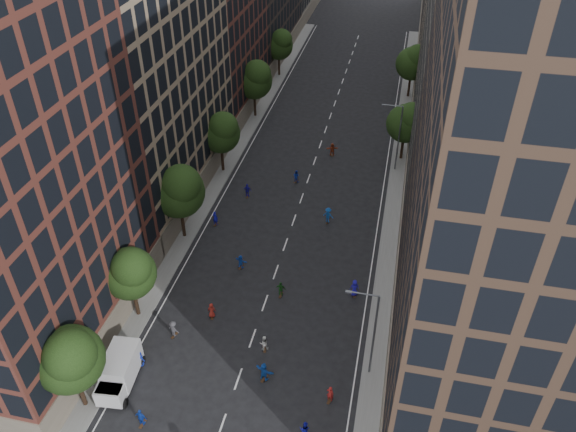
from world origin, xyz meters
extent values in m
plane|color=black|center=(0.00, 40.00, 0.00)|extent=(240.00, 240.00, 0.00)
cube|color=slate|center=(-12.00, 47.50, 0.07)|extent=(4.00, 105.00, 0.15)
cube|color=slate|center=(12.00, 47.50, 0.07)|extent=(4.00, 105.00, 0.15)
cube|color=#957E61|center=(-19.00, 35.00, 17.00)|extent=(14.00, 26.00, 34.00)
cube|color=#582A21|center=(-19.00, 58.00, 14.00)|extent=(14.00, 20.00, 28.00)
cube|color=#422F23|center=(19.00, 15.00, 18.00)|extent=(14.00, 30.00, 36.00)
cube|color=#676055|center=(19.00, 44.00, 16.50)|extent=(14.00, 28.00, 33.00)
cylinder|color=black|center=(-11.20, 4.00, 1.98)|extent=(0.36, 0.36, 3.96)
sphere|color=black|center=(-11.20, 4.00, 5.58)|extent=(5.20, 5.20, 5.20)
sphere|color=black|center=(-10.55, 3.48, 6.88)|extent=(3.90, 3.90, 3.90)
cylinder|color=black|center=(-11.20, 14.00, 1.85)|extent=(0.36, 0.36, 3.70)
sphere|color=black|center=(-11.20, 14.00, 5.21)|extent=(4.80, 4.80, 4.80)
sphere|color=black|center=(-10.60, 13.52, 6.41)|extent=(3.60, 3.60, 3.60)
cylinder|color=black|center=(-11.20, 26.00, 2.11)|extent=(0.36, 0.36, 4.22)
sphere|color=black|center=(-11.20, 26.00, 5.95)|extent=(5.60, 5.60, 5.60)
sphere|color=black|center=(-10.50, 25.44, 7.35)|extent=(4.20, 4.20, 4.20)
cylinder|color=black|center=(-11.20, 40.00, 1.94)|extent=(0.36, 0.36, 3.87)
sphere|color=black|center=(-11.20, 40.00, 5.46)|extent=(5.00, 5.00, 5.00)
sphere|color=black|center=(-10.57, 39.50, 6.71)|extent=(3.75, 3.75, 3.75)
cylinder|color=black|center=(-11.20, 56.00, 2.02)|extent=(0.36, 0.36, 4.05)
sphere|color=black|center=(-11.20, 56.00, 5.70)|extent=(5.40, 5.40, 5.40)
sphere|color=black|center=(-10.52, 55.46, 7.05)|extent=(4.05, 4.05, 4.05)
cylinder|color=black|center=(-11.20, 72.00, 1.89)|extent=(0.36, 0.36, 3.78)
sphere|color=black|center=(-11.20, 72.00, 5.33)|extent=(4.80, 4.80, 4.80)
sphere|color=black|center=(-10.60, 71.52, 6.53)|extent=(3.60, 3.60, 3.60)
cylinder|color=black|center=(11.20, 48.00, 1.87)|extent=(0.36, 0.36, 3.74)
sphere|color=black|center=(11.20, 48.00, 5.27)|extent=(5.00, 5.00, 5.00)
sphere|color=black|center=(11.82, 47.50, 6.52)|extent=(3.75, 3.75, 3.75)
cylinder|color=black|center=(11.20, 68.00, 1.98)|extent=(0.36, 0.36, 3.96)
sphere|color=black|center=(11.20, 68.00, 5.58)|extent=(5.20, 5.20, 5.20)
sphere|color=black|center=(11.85, 67.48, 6.88)|extent=(3.90, 3.90, 3.90)
cylinder|color=#595B60|center=(10.60, 12.00, 4.50)|extent=(0.18, 0.18, 9.00)
cylinder|color=#595B60|center=(9.40, 12.00, 9.00)|extent=(2.40, 0.12, 0.12)
cube|color=#595B60|center=(8.30, 12.00, 8.95)|extent=(0.50, 0.22, 0.15)
cylinder|color=#595B60|center=(10.60, 45.00, 4.50)|extent=(0.18, 0.18, 9.00)
cylinder|color=#595B60|center=(9.40, 45.00, 9.00)|extent=(2.40, 0.12, 0.12)
cube|color=#595B60|center=(8.30, 45.00, 8.95)|extent=(0.50, 0.22, 0.15)
cube|color=white|center=(-9.36, 7.13, 1.58)|extent=(2.65, 4.12, 2.40)
cube|color=white|center=(-9.13, 4.74, 1.14)|extent=(2.33, 1.94, 1.52)
cube|color=black|center=(-9.13, 4.74, 1.85)|extent=(2.09, 1.60, 0.11)
cylinder|color=black|center=(-10.19, 4.31, 0.41)|extent=(0.35, 0.85, 0.83)
cylinder|color=black|center=(-8.02, 4.52, 0.41)|extent=(0.35, 0.85, 0.83)
cylinder|color=black|center=(-10.59, 8.54, 0.41)|extent=(0.35, 0.85, 0.83)
cylinder|color=black|center=(-8.42, 8.75, 0.41)|extent=(0.35, 0.85, 0.83)
imported|color=#162CB4|center=(-8.50, 8.57, 0.83)|extent=(0.91, 0.69, 1.67)
imported|color=#1415A7|center=(6.42, 5.04, 0.83)|extent=(0.86, 0.70, 1.66)
imported|color=#1438A6|center=(-6.01, 3.34, 0.85)|extent=(1.04, 0.55, 1.69)
imported|color=#1547AB|center=(2.13, 9.45, 0.91)|extent=(1.78, 1.04, 1.82)
imported|color=maroon|center=(-4.36, 15.22, 0.79)|extent=(0.86, 0.65, 1.57)
imported|color=maroon|center=(7.80, 8.58, 0.82)|extent=(0.67, 0.52, 1.63)
imported|color=silver|center=(1.35, 12.51, 0.77)|extent=(0.91, 0.82, 1.53)
imported|color=#434247|center=(-6.94, 12.28, 0.84)|extent=(1.23, 0.92, 1.69)
imported|color=#1A581B|center=(1.28, 19.33, 0.82)|extent=(0.98, 0.47, 1.63)
imported|color=#1647BA|center=(-3.66, 22.39, 0.76)|extent=(1.47, 0.86, 1.51)
imported|color=#1C14A3|center=(8.22, 20.90, 0.91)|extent=(1.02, 0.81, 1.82)
imported|color=#1515AB|center=(-8.50, 28.75, 0.88)|extent=(0.71, 0.54, 1.76)
imported|color=#142EA9|center=(-1.39, 39.44, 0.80)|extent=(0.95, 0.86, 1.61)
imported|color=#124495|center=(3.87, 31.96, 0.95)|extent=(1.36, 0.96, 1.90)
imported|color=#1A13A0|center=(-6.46, 34.94, 0.86)|extent=(1.04, 0.51, 1.72)
imported|color=#A53B1B|center=(2.03, 46.88, 0.88)|extent=(1.71, 0.98, 1.76)
camera|label=1|loc=(10.38, -18.80, 38.90)|focal=35.00mm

